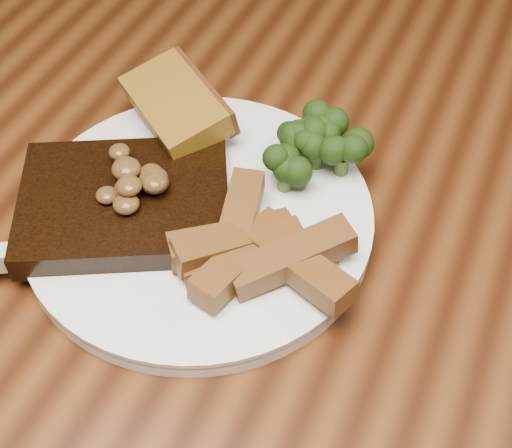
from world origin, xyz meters
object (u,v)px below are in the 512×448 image
at_px(chair_far, 466,76).
at_px(steak, 125,204).
at_px(dining_table, 254,330).
at_px(plate, 199,219).
at_px(garlic_bread, 177,123).
at_px(potato_wedges, 277,245).

xyz_separation_m(chair_far, steak, (-0.18, -0.60, 0.25)).
relative_size(dining_table, plate, 5.99).
bearing_deg(dining_table, chair_far, 83.22).
bearing_deg(garlic_bread, steak, -49.52).
distance_m(chair_far, steak, 0.68).
relative_size(steak, potato_wedges, 1.32).
xyz_separation_m(plate, garlic_bread, (-0.06, 0.07, 0.02)).
height_order(dining_table, steak, steak).
bearing_deg(steak, chair_far, 46.04).
bearing_deg(plate, dining_table, -18.20).
bearing_deg(steak, plate, -3.35).
height_order(garlic_bread, potato_wedges, potato_wedges).
xyz_separation_m(chair_far, plate, (-0.13, -0.58, 0.24)).
xyz_separation_m(dining_table, chair_far, (0.07, 0.60, -0.14)).
relative_size(chair_far, garlic_bread, 9.44).
xyz_separation_m(dining_table, potato_wedges, (0.02, 0.01, 0.12)).
distance_m(chair_far, potato_wedges, 0.65).
bearing_deg(potato_wedges, chair_far, 84.67).
bearing_deg(steak, garlic_bread, 66.82).
bearing_deg(garlic_bread, potato_wedges, 1.84).
distance_m(plate, potato_wedges, 0.07).
distance_m(dining_table, plate, 0.11).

